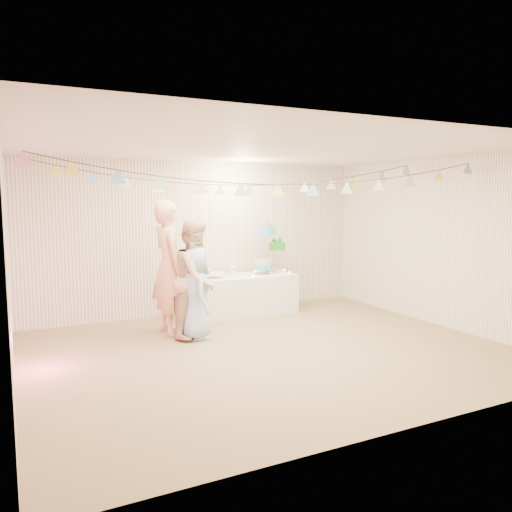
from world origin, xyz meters
name	(u,v)px	position (x,y,z in m)	size (l,w,h in m)	color
floor	(270,350)	(0.00, 0.00, 0.00)	(6.00, 6.00, 0.00)	olive
ceiling	(270,148)	(0.00, 0.00, 2.60)	(6.00, 6.00, 0.00)	beige
back_wall	(202,238)	(0.00, 2.50, 1.30)	(6.00, 6.00, 0.00)	white
front_wall	(411,280)	(0.00, -2.50, 1.30)	(6.00, 6.00, 0.00)	white
left_wall	(8,265)	(-3.00, 0.00, 1.30)	(5.00, 5.00, 0.00)	white
right_wall	(441,242)	(3.00, 0.00, 1.30)	(5.00, 5.00, 0.00)	white
table	(243,295)	(0.55, 2.02, 0.34)	(1.80, 0.72, 0.68)	silver
cake_stand	(270,245)	(1.10, 2.07, 1.17)	(0.74, 0.44, 0.83)	silver
cake_bottom	(264,265)	(0.95, 2.01, 0.84)	(0.31, 0.31, 0.15)	#29BCC1
cake_middle	(276,248)	(1.28, 2.16, 1.11)	(0.27, 0.27, 0.22)	#1E7C1B
cake_top_tier	(268,233)	(1.04, 2.04, 1.38)	(0.25, 0.25, 0.19)	#3E9EC4
platter	(215,273)	(0.03, 1.97, 0.76)	(0.33, 0.33, 0.02)	white
posy	(233,267)	(0.39, 2.07, 0.83)	(0.14, 0.14, 0.16)	white
person_adult_a	(169,267)	(-0.91, 1.41, 0.98)	(0.71, 0.47, 1.96)	#E7A179
person_adult_b	(196,279)	(-0.62, 1.08, 0.84)	(0.81, 0.63, 1.68)	tan
person_child	(196,293)	(-0.65, 0.97, 0.65)	(0.63, 0.41, 1.30)	#98B5D7
bunting_back	(234,172)	(0.00, 1.10, 2.35)	(5.60, 1.10, 0.40)	pink
bunting_front	(278,170)	(0.00, -0.20, 2.32)	(5.60, 0.90, 0.36)	#72A5E5
tealight_0	(201,279)	(-0.25, 1.87, 0.69)	(0.04, 0.04, 0.03)	#FFD88C
tealight_1	(219,274)	(0.20, 2.20, 0.69)	(0.04, 0.04, 0.03)	#FFD88C
tealight_2	(253,276)	(0.65, 1.80, 0.69)	(0.04, 0.04, 0.03)	#FFD88C
tealight_3	(255,271)	(0.90, 2.24, 0.69)	(0.04, 0.04, 0.03)	#FFD88C
tealight_4	(290,273)	(1.37, 1.84, 0.69)	(0.04, 0.04, 0.03)	#FFD88C
tealight_5	(284,270)	(1.45, 2.17, 0.69)	(0.04, 0.04, 0.03)	#FFD88C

